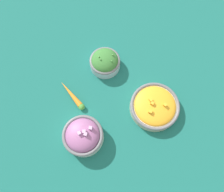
% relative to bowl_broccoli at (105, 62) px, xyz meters
% --- Properties ---
extents(ground_plane, '(3.00, 3.00, 0.00)m').
position_rel_bowl_broccoli_xyz_m(ground_plane, '(-0.05, -0.13, -0.03)').
color(ground_plane, '#196056').
extents(bowl_broccoli, '(0.12, 0.12, 0.08)m').
position_rel_bowl_broccoli_xyz_m(bowl_broccoli, '(0.00, 0.00, 0.00)').
color(bowl_broccoli, '#B2C1CC').
rests_on(bowl_broccoli, ground_plane).
extents(bowl_squash, '(0.18, 0.18, 0.06)m').
position_rel_bowl_broccoli_xyz_m(bowl_squash, '(0.06, -0.25, -0.01)').
color(bowl_squash, beige).
rests_on(bowl_squash, ground_plane).
extents(bowl_red_onion, '(0.14, 0.14, 0.09)m').
position_rel_bowl_broccoli_xyz_m(bowl_red_onion, '(-0.22, -0.20, 0.01)').
color(bowl_red_onion, silver).
rests_on(bowl_red_onion, ground_plane).
extents(loose_carrot, '(0.04, 0.15, 0.02)m').
position_rel_bowl_broccoli_xyz_m(loose_carrot, '(-0.18, -0.05, -0.02)').
color(loose_carrot, orange).
rests_on(loose_carrot, ground_plane).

